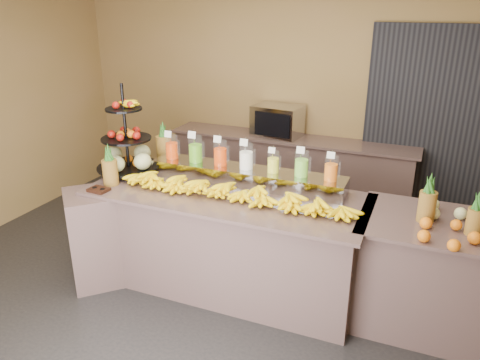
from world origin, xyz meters
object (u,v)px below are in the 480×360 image
Objects in this scene: oven_warmer at (278,121)px; right_fruit_pile at (446,223)px; pitcher_tray at (246,176)px; condiment_caddy at (99,190)px; fruit_stand at (131,150)px; banana_heap at (232,189)px.

right_fruit_pile is at bearing -38.36° from oven_warmer.
pitcher_tray is 10.58× the size of condiment_caddy.
pitcher_tray is 1.75m from right_fruit_pile.
oven_warmer reaches higher than pitcher_tray.
fruit_stand reaches higher than pitcher_tray.
fruit_stand is 1.51× the size of oven_warmer.
right_fruit_pile is 0.79× the size of oven_warmer.
condiment_caddy is at bearing -103.42° from oven_warmer.
condiment_caddy is 0.30× the size of oven_warmer.
right_fruit_pile is at bearing 0.02° from banana_heap.
banana_heap is at bearing -179.98° from right_fruit_pile.
banana_heap is 1.20m from fruit_stand.
pitcher_tray is 0.35m from banana_heap.
right_fruit_pile is 2.82m from oven_warmer.
fruit_stand is 0.58m from condiment_caddy.
fruit_stand is at bearing -109.25° from oven_warmer.
fruit_stand is (-1.17, 0.21, 0.14)m from banana_heap.
condiment_caddy is 2.52m from oven_warmer.
banana_heap is 2.04m from oven_warmer.
pitcher_tray is 1.69m from oven_warmer.
pitcher_tray reaches higher than condiment_caddy.
pitcher_tray is at bearing 91.16° from banana_heap.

